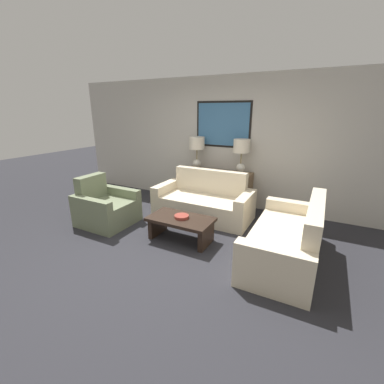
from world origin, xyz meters
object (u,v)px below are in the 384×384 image
table_lamp_left (197,147)px  table_lamp_right (241,150)px  couch_by_back_wall (204,202)px  armchair_near_back_wall (106,208)px  console_table (217,188)px  decorative_bowl (182,217)px  coffee_table (181,224)px  couch_by_side (288,240)px

table_lamp_left → table_lamp_right: bearing=0.0°
couch_by_back_wall → armchair_near_back_wall: size_ratio=2.07×
console_table → decorative_bowl: console_table is taller
table_lamp_left → decorative_bowl: size_ratio=2.98×
table_lamp_right → couch_by_back_wall: table_lamp_right is taller
couch_by_back_wall → coffee_table: size_ratio=1.81×
console_table → couch_by_side: (1.66, -1.51, -0.10)m
couch_by_side → decorative_bowl: (-1.56, -0.19, 0.11)m
table_lamp_right → couch_by_side: size_ratio=0.37×
table_lamp_right → couch_by_side: 2.14m
table_lamp_left → coffee_table: size_ratio=0.66×
couch_by_back_wall → table_lamp_left: bearing=126.8°
couch_by_side → decorative_bowl: size_ratio=8.12×
table_lamp_right → couch_by_side: (1.18, -1.51, -0.95)m
console_table → table_lamp_right: 0.98m
console_table → couch_by_back_wall: bearing=-90.0°
console_table → couch_by_back_wall: couch_by_back_wall is taller
armchair_near_back_wall → couch_by_side: bearing=4.7°
console_table → decorative_bowl: size_ratio=6.36×
console_table → table_lamp_left: table_lamp_left is taller
couch_by_side → decorative_bowl: 1.58m
couch_by_back_wall → couch_by_side: size_ratio=1.00×
couch_by_back_wall → coffee_table: couch_by_back_wall is taller
console_table → coffee_table: 1.71m
table_lamp_left → couch_by_back_wall: bearing=-53.2°
table_lamp_left → couch_by_back_wall: size_ratio=0.37×
table_lamp_right → armchair_near_back_wall: table_lamp_right is taller
table_lamp_left → armchair_near_back_wall: bearing=-118.6°
couch_by_side → armchair_near_back_wall: (-3.11, -0.26, -0.00)m
couch_by_side → decorative_bowl: bearing=-173.2°
couch_by_side → coffee_table: 1.59m
couch_by_side → armchair_near_back_wall: bearing=-175.3°
console_table → couch_by_side: couch_by_side is taller
table_lamp_right → armchair_near_back_wall: 2.79m
armchair_near_back_wall → couch_by_back_wall: bearing=37.6°
table_lamp_left → coffee_table: (0.57, -1.70, -0.97)m
couch_by_back_wall → armchair_near_back_wall: 1.83m
decorative_bowl → coffee_table: bearing=-165.0°
coffee_table → decorative_bowl: decorative_bowl is taller
table_lamp_right → decorative_bowl: table_lamp_right is taller
table_lamp_left → decorative_bowl: bearing=-70.9°
table_lamp_right → armchair_near_back_wall: (-1.93, -1.77, -0.95)m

